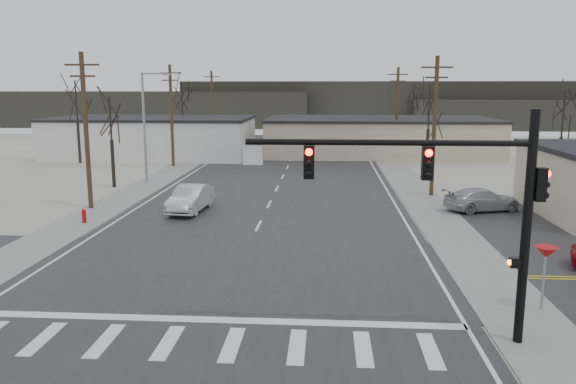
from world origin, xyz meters
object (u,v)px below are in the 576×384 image
at_px(fire_hydrant, 84,216).
at_px(car_parked_silver, 482,200).
at_px(traffic_signal_mast, 463,194).
at_px(car_far_b, 275,133).
at_px(car_far_a, 338,152).
at_px(sedan_crossing, 190,198).

relative_size(fire_hydrant, car_parked_silver, 0.18).
bearing_deg(traffic_signal_mast, car_far_b, 99.75).
height_order(traffic_signal_mast, car_far_a, traffic_signal_mast).
height_order(sedan_crossing, car_parked_silver, sedan_crossing).
distance_m(fire_hydrant, car_far_a, 35.34).
height_order(traffic_signal_mast, car_far_b, traffic_signal_mast).
bearing_deg(sedan_crossing, car_far_b, 94.13).
xyz_separation_m(fire_hydrant, car_parked_silver, (23.99, 5.00, 0.30)).
distance_m(traffic_signal_mast, car_far_b, 71.75).
distance_m(sedan_crossing, car_far_a, 30.00).
bearing_deg(fire_hydrant, car_parked_silver, 11.77).
relative_size(sedan_crossing, car_far_a, 1.10).
relative_size(fire_hydrant, sedan_crossing, 0.17).
bearing_deg(car_far_a, traffic_signal_mast, 102.40).
distance_m(sedan_crossing, car_parked_silver, 18.62).
height_order(fire_hydrant, car_far_b, car_far_b).
distance_m(fire_hydrant, car_parked_silver, 24.51).
bearing_deg(fire_hydrant, sedan_crossing, 33.06).
xyz_separation_m(sedan_crossing, car_parked_silver, (18.56, 1.47, -0.12)).
bearing_deg(sedan_crossing, fire_hydrant, -142.24).
bearing_deg(car_parked_silver, car_far_b, 0.62).
bearing_deg(car_far_a, car_parked_silver, 116.87).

